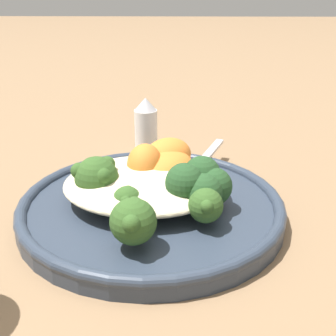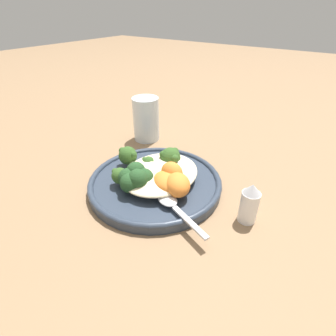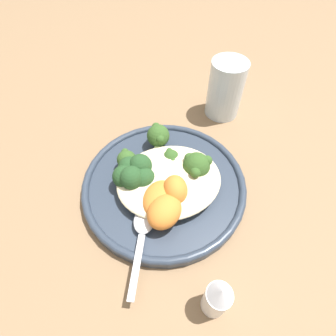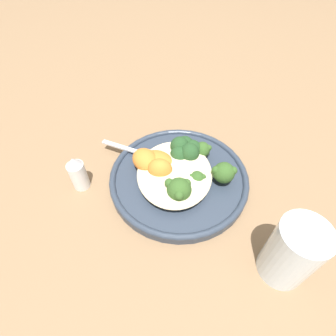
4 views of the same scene
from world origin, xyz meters
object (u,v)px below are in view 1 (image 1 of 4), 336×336
Objects in this scene: quinoa_mound at (145,184)px; plate at (151,206)px; broccoli_stalk_0 at (113,178)px; broccoli_stalk_1 at (144,195)px; salt_shaker at (146,125)px; broccoli_stalk_3 at (198,201)px; spoon at (198,165)px; sweet_potato_chunk_0 at (169,156)px; broccoli_stalk_2 at (140,216)px; sweet_potato_chunk_1 at (145,164)px; sweet_potato_chunk_2 at (167,167)px; kale_tuft at (197,183)px.

plate is at bearing -42.22° from quinoa_mound.
broccoli_stalk_0 is (-0.04, 0.00, 0.03)m from plate.
salt_shaker is (-0.01, 0.20, 0.00)m from broccoli_stalk_1.
broccoli_stalk_1 is 0.05m from broccoli_stalk_3.
spoon is at bearing 55.45° from plate.
quinoa_mound is at bearing -112.68° from sweet_potato_chunk_0.
broccoli_stalk_0 is 2.30× the size of sweet_potato_chunk_0.
broccoli_stalk_2 is 1.70× the size of salt_shaker.
plate is at bearing 166.23° from spoon.
sweet_potato_chunk_1 is 0.15m from salt_shaker.
salt_shaker is (-0.03, 0.14, -0.00)m from sweet_potato_chunk_2.
sweet_potato_chunk_2 reaches higher than quinoa_mound.
broccoli_stalk_0 is 0.08m from kale_tuft.
quinoa_mound is at bearing -123.11° from sweet_potato_chunk_2.
broccoli_stalk_0 reaches higher than broccoli_stalk_3.
sweet_potato_chunk_0 is at bearing -74.77° from salt_shaker.
sweet_potato_chunk_0 is 0.75× the size of salt_shaker.
sweet_potato_chunk_1 is at bearing -168.16° from broccoli_stalk_3.
spoon is at bearing 18.85° from sweet_potato_chunk_0.
spoon reaches higher than plate.
quinoa_mound is 1.26× the size of broccoli_stalk_0.
quinoa_mound is at bearing -161.66° from broccoli_stalk_2.
broccoli_stalk_3 is (0.04, -0.03, 0.02)m from plate.
sweet_potato_chunk_0 is 0.04m from sweet_potato_chunk_1.
quinoa_mound is 0.02m from broccoli_stalk_1.
sweet_potato_chunk_0 is 0.02m from sweet_potato_chunk_2.
quinoa_mound is 0.17m from salt_shaker.
plate is at bearing -84.95° from salt_shaker.
broccoli_stalk_1 is at bearing -133.63° from broccoli_stalk_3.
sweet_potato_chunk_0 is 0.88× the size of sweet_potato_chunk_2.
broccoli_stalk_1 is 1.02× the size of broccoli_stalk_3.
sweet_potato_chunk_1 is 0.07m from spoon.
broccoli_stalk_3 is at bearing -51.58° from sweet_potato_chunk_1.
broccoli_stalk_2 is at bearing -94.69° from plate.
quinoa_mound is 0.03m from broccoli_stalk_0.
broccoli_stalk_2 is at bearing -88.61° from sweet_potato_chunk_1.
plate is at bearing -154.24° from broccoli_stalk_3.
broccoli_stalk_2 is at bearing 41.21° from broccoli_stalk_1.
spoon is 0.13m from salt_shaker.
broccoli_stalk_0 is (-0.03, -0.00, 0.01)m from quinoa_mound.
broccoli_stalk_3 is 0.11m from spoon.
kale_tuft is at bearing -40.54° from sweet_potato_chunk_1.
sweet_potato_chunk_2 is at bearing -172.86° from broccoli_stalk_2.
kale_tuft is (0.04, -0.01, 0.03)m from plate.
salt_shaker is at bearing 169.03° from broccoli_stalk_3.
spoon is at bearing -170.80° from broccoli_stalk_1.
broccoli_stalk_1 reaches higher than plate.
kale_tuft is at bearing -59.49° from sweet_potato_chunk_2.
plate is at bearing 166.60° from broccoli_stalk_0.
kale_tuft is (0.00, 0.02, 0.01)m from broccoli_stalk_3.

